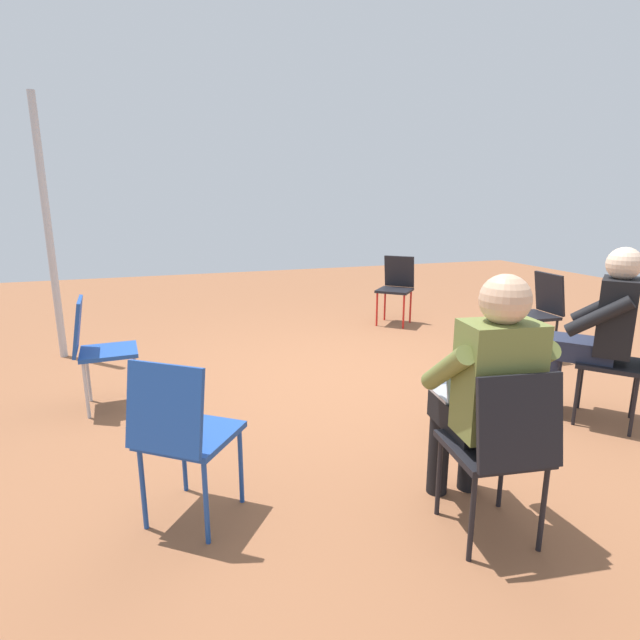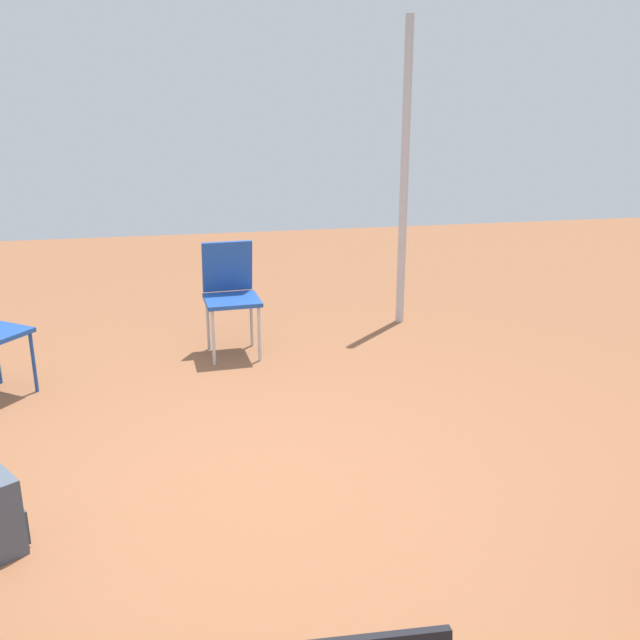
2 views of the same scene
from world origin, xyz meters
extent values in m
plane|color=brown|center=(0.00, 0.00, 0.00)|extent=(14.00, 14.00, 0.00)
cylinder|color=#1E4799|center=(1.28, -1.54, 0.21)|extent=(0.02, 0.02, 0.42)
cube|color=#1E4799|center=(-0.08, -1.98, 0.43)|extent=(0.42, 0.42, 0.03)
cylinder|color=#B7B7BC|center=(-0.26, -1.82, 0.21)|extent=(0.02, 0.02, 0.42)
cylinder|color=#B7B7BC|center=(0.08, -1.80, 0.21)|extent=(0.02, 0.02, 0.42)
cylinder|color=#B7B7BC|center=(-0.24, -2.16, 0.21)|extent=(0.02, 0.02, 0.42)
cylinder|color=#B7B7BC|center=(0.10, -2.14, 0.21)|extent=(0.02, 0.02, 0.42)
cube|color=#1E4799|center=(-0.06, -2.17, 0.65)|extent=(0.38, 0.12, 0.40)
cylinder|color=#B2B2B7|center=(-1.57, -2.53, 1.25)|extent=(0.07, 0.07, 2.50)
camera|label=1|loc=(3.81, -1.62, 1.54)|focal=28.00mm
camera|label=2|loc=(0.30, 3.16, 1.91)|focal=40.00mm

